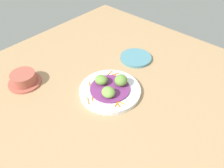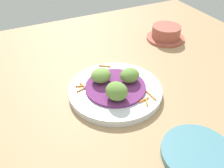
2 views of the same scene
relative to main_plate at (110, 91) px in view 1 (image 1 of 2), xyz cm
name	(u,v)px [view 1 (image 1 of 2)]	position (x,y,z in cm)	size (l,w,h in cm)	color
table_surface	(111,85)	(3.15, -4.23, -1.85)	(110.00, 110.00, 2.00)	tan
main_plate	(110,91)	(0.00, 0.00, 0.00)	(23.43, 23.43, 1.70)	silver
cabbage_bed	(110,88)	(0.00, 0.00, 1.16)	(15.18, 15.18, 0.62)	#702D6B
carrot_garnish	(108,90)	(0.21, 1.01, 1.05)	(18.08, 20.43, 0.40)	orange
guac_scoop_left	(108,92)	(-2.36, 3.43, 3.20)	(5.09, 4.81, 3.48)	#759E47
guac_scoop_center	(120,81)	(-1.79, -3.76, 3.53)	(4.85, 5.32, 4.12)	olive
guac_scoop_right	(101,80)	(4.15, 0.33, 3.21)	(5.03, 4.56, 3.49)	olive
side_plate_small	(136,58)	(5.80, -23.89, -0.20)	(14.12, 14.12, 1.31)	teal
terracotta_bowl	(24,79)	(28.88, 18.88, 1.33)	(12.98, 12.98, 4.84)	#A85142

